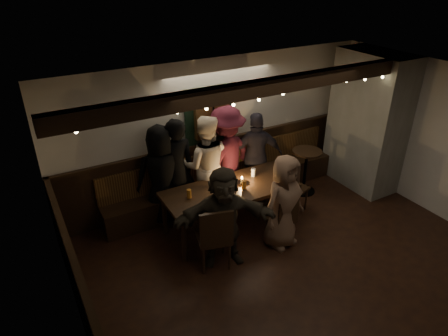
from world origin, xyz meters
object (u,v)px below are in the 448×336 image
person_e (256,156)px  chair_near_left (215,235)px  person_d (226,157)px  chair_near_right (284,217)px  person_a (162,175)px  person_f (224,217)px  chair_end (291,185)px  person_b (176,171)px  high_top (306,166)px  person_g (283,202)px  dining_table (230,192)px  person_c (206,165)px

person_e → chair_near_left: bearing=61.5°
person_e → person_d: bearing=12.5°
chair_near_left → person_e: (1.61, 1.40, 0.25)m
chair_near_right → person_a: 2.10m
person_e → person_f: person_e is taller
chair_end → person_b: (-1.78, 0.82, 0.37)m
high_top → person_g: bearing=-141.3°
person_a → person_e: (1.79, -0.11, -0.03)m
person_b → person_g: size_ratio=1.19×
chair_near_left → person_f: person_f is taller
chair_near_left → person_d: bearing=55.6°
person_d → person_f: person_d is taller
chair_end → person_f: (-1.66, -0.57, 0.24)m
person_e → person_f: (-1.42, -1.33, -0.05)m
person_d → person_g: person_d is taller
chair_end → person_e: size_ratio=0.58×
dining_table → person_e: bearing=35.6°
person_e → person_b: bearing=18.1°
dining_table → person_d: size_ratio=1.17×
chair_near_right → person_g: bearing=-167.8°
person_d → chair_end: bearing=113.1°
dining_table → high_top: (1.85, 0.33, -0.15)m
chair_end → chair_near_right: bearing=-133.9°
chair_near_right → person_a: size_ratio=0.48×
chair_near_left → person_e: bearing=41.1°
person_e → person_c: bearing=19.1°
chair_near_left → dining_table: bearing=47.6°
chair_end → high_top: 0.80m
dining_table → chair_near_left: (-0.67, -0.73, -0.12)m
chair_near_right → person_f: bearing=176.1°
person_a → person_b: bearing=-176.6°
chair_near_left → high_top: (2.51, 1.07, -0.03)m
person_c → person_g: 1.55m
person_a → person_f: (0.37, -1.43, -0.08)m
person_a → person_g: person_a is taller
dining_table → high_top: dining_table is taller
dining_table → person_a: person_a is taller
chair_end → person_g: (-0.66, -0.65, 0.23)m
chair_near_left → chair_near_right: chair_near_left is taller
person_g → dining_table: bearing=112.5°
high_top → person_g: 1.73m
person_e → person_g: 1.47m
chair_end → person_e: (-0.23, 0.76, 0.29)m
chair_near_right → person_c: 1.62m
high_top → person_e: size_ratio=0.52×
person_d → person_c: bearing=-13.8°
chair_near_left → person_f: size_ratio=0.66×
person_b → person_d: (0.96, 0.02, 0.01)m
person_c → person_e: (1.02, -0.02, -0.06)m
dining_table → person_d: 0.86m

